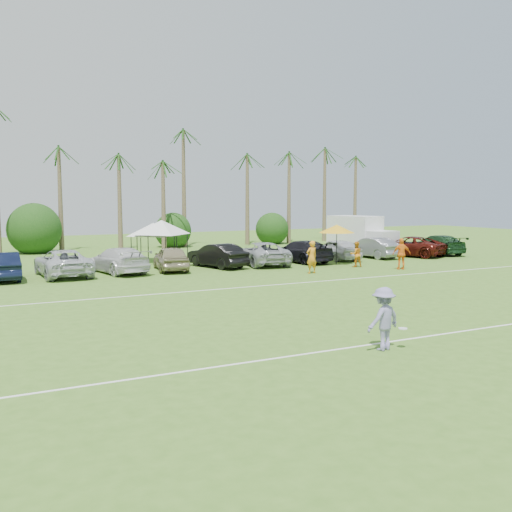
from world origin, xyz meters
name	(u,v)px	position (x,y,z in m)	size (l,w,h in m)	color
ground	(417,361)	(0.00, 0.00, 0.00)	(120.00, 120.00, 0.00)	#426D20
field_lines	(276,310)	(0.00, 8.00, 0.01)	(80.00, 12.10, 0.01)	white
palm_tree_3	(3,127)	(-8.00, 38.00, 10.06)	(2.40, 2.40, 11.90)	brown
palm_tree_4	(58,162)	(-4.00, 38.00, 7.48)	(2.40, 2.40, 8.90)	brown
palm_tree_5	(106,153)	(0.00, 38.00, 8.35)	(2.40, 2.40, 9.90)	brown
palm_tree_6	(152,145)	(4.00, 38.00, 9.21)	(2.40, 2.40, 10.90)	brown
palm_tree_7	(194,137)	(8.00, 38.00, 10.06)	(2.40, 2.40, 11.90)	brown
palm_tree_8	(244,167)	(13.00, 38.00, 7.48)	(2.40, 2.40, 8.90)	brown
palm_tree_9	(289,159)	(18.00, 38.00, 8.35)	(2.40, 2.40, 9.90)	brown
palm_tree_10	(331,152)	(23.00, 38.00, 9.21)	(2.40, 2.40, 10.90)	brown
palm_tree_11	(362,146)	(27.00, 38.00, 10.06)	(2.40, 2.40, 11.90)	brown
bush_tree_1	(33,231)	(-6.00, 39.00, 1.80)	(4.00, 4.00, 4.00)	brown
bush_tree_2	(171,227)	(6.00, 39.00, 1.80)	(4.00, 4.00, 4.00)	brown
bush_tree_3	(266,225)	(16.00, 39.00, 1.80)	(4.00, 4.00, 4.00)	brown
sideline_player_a	(312,257)	(7.40, 17.02, 0.98)	(0.71, 0.47, 1.96)	orange
sideline_player_b	(356,254)	(11.74, 18.44, 0.83)	(0.81, 0.63, 1.67)	orange
sideline_player_c	(402,254)	(13.48, 16.04, 0.99)	(1.16, 0.48, 1.98)	orange
box_truck	(361,233)	(17.82, 25.83, 1.63)	(3.27, 6.21, 3.05)	white
canopy_tent_left	(153,223)	(0.85, 27.52, 2.75)	(3.97, 3.97, 3.22)	black
canopy_tent_right	(161,220)	(1.21, 26.77, 2.97)	(4.28, 4.28, 3.47)	black
market_umbrella	(337,229)	(11.38, 20.13, 2.44)	(2.44, 2.44, 2.72)	black
frisbee_player	(383,319)	(-0.07, 1.36, 0.94)	(1.39, 0.91, 1.88)	#827CB0
parked_car_1	(2,266)	(-9.29, 22.38, 0.77)	(1.64, 4.70, 1.55)	black
parked_car_2	(63,263)	(-6.08, 22.48, 0.77)	(2.57, 5.57, 1.55)	silver
parked_car_3	(118,260)	(-2.87, 22.48, 0.77)	(2.17, 5.33, 1.55)	silver
parked_car_4	(171,258)	(0.34, 22.16, 0.77)	(1.83, 4.54, 1.55)	gray
parked_car_5	(217,256)	(3.55, 22.37, 0.77)	(1.64, 4.70, 1.55)	black
parked_car_6	(261,253)	(6.75, 22.32, 0.77)	(2.57, 5.57, 1.55)	#A2A5AA
parked_car_7	(301,251)	(9.96, 22.45, 0.77)	(2.17, 5.33, 1.55)	black
parked_car_8	(337,249)	(13.17, 22.66, 0.77)	(1.83, 4.54, 1.55)	silver
parked_car_9	(372,248)	(16.38, 22.63, 0.77)	(1.64, 4.70, 1.55)	slate
parked_car_10	(408,246)	(19.59, 22.25, 0.77)	(2.57, 5.57, 1.55)	#4C120C
parked_car_11	(437,245)	(22.80, 22.44, 0.77)	(2.17, 5.33, 1.55)	#16381A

